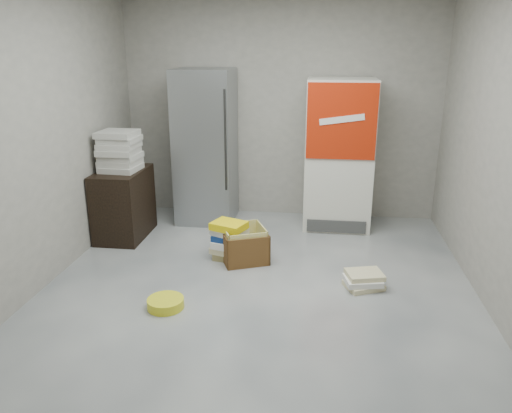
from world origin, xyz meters
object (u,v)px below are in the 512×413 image
at_px(phonebook_stack_main, 230,240).
at_px(cardboard_box, 244,247).
at_px(steel_fridge, 206,147).
at_px(wood_shelf, 124,204).
at_px(coke_cooler, 339,154).

distance_m(phonebook_stack_main, cardboard_box, 0.16).
height_order(steel_fridge, wood_shelf, steel_fridge).
xyz_separation_m(steel_fridge, coke_cooler, (1.65, -0.01, -0.05)).
bearing_deg(steel_fridge, coke_cooler, -0.18).
height_order(coke_cooler, phonebook_stack_main, coke_cooler).
xyz_separation_m(steel_fridge, cardboard_box, (0.67, -1.24, -0.80)).
bearing_deg(phonebook_stack_main, cardboard_box, 15.65).
bearing_deg(cardboard_box, phonebook_stack_main, 153.72).
distance_m(steel_fridge, wood_shelf, 1.23).
relative_size(steel_fridge, wood_shelf, 2.37).
distance_m(wood_shelf, phonebook_stack_main, 1.45).
bearing_deg(phonebook_stack_main, steel_fridge, 131.70).
xyz_separation_m(coke_cooler, wood_shelf, (-2.48, -0.72, -0.50)).
bearing_deg(cardboard_box, wood_shelf, 138.27).
bearing_deg(cardboard_box, coke_cooler, 28.34).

